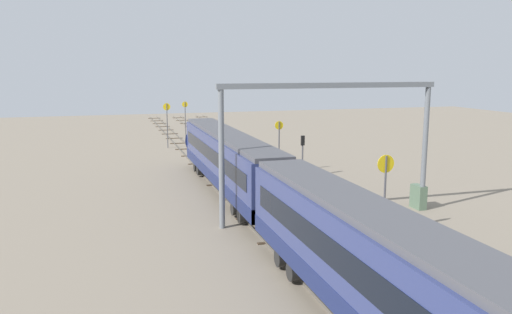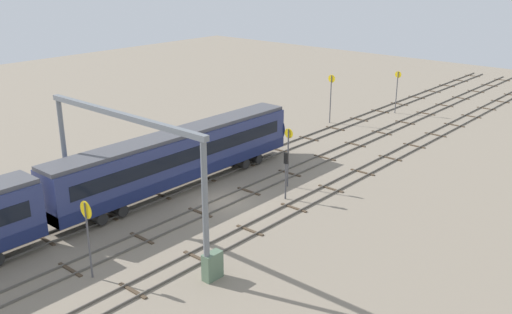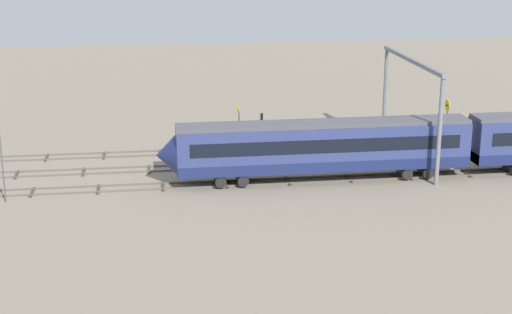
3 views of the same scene
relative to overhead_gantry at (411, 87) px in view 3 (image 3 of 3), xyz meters
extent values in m
plane|color=gray|center=(9.19, 0.02, -6.58)|extent=(148.78, 148.78, 0.00)
cube|color=#59544C|center=(9.19, -5.52, -6.50)|extent=(132.78, 0.07, 0.16)
cube|color=#59544C|center=(9.19, -4.09, -6.50)|extent=(132.78, 0.07, 0.16)
cube|color=#473828|center=(-8.69, -4.81, -6.54)|extent=(0.24, 2.40, 0.08)
cube|color=#473828|center=(-3.58, -4.81, -6.54)|extent=(0.24, 2.40, 0.08)
cube|color=#473828|center=(1.53, -4.81, -6.54)|extent=(0.24, 2.40, 0.08)
cube|color=#473828|center=(6.63, -4.81, -6.54)|extent=(0.24, 2.40, 0.08)
cube|color=#473828|center=(11.74, -4.81, -6.54)|extent=(0.24, 2.40, 0.08)
cube|color=#473828|center=(16.85, -4.81, -6.54)|extent=(0.24, 2.40, 0.08)
cube|color=#473828|center=(21.95, -4.81, -6.54)|extent=(0.24, 2.40, 0.08)
cube|color=#473828|center=(27.06, -4.81, -6.54)|extent=(0.24, 2.40, 0.08)
cube|color=#473828|center=(32.17, -4.81, -6.54)|extent=(0.24, 2.40, 0.08)
cube|color=#59544C|center=(9.19, -0.70, -6.50)|extent=(132.78, 0.07, 0.16)
cube|color=#59544C|center=(9.19, 0.73, -6.50)|extent=(132.78, 0.07, 0.16)
cube|color=#473828|center=(-4.64, 0.02, -6.54)|extent=(0.24, 2.40, 0.08)
cube|color=#473828|center=(0.89, 0.02, -6.54)|extent=(0.24, 2.40, 0.08)
cube|color=#473828|center=(6.42, 0.02, -6.54)|extent=(0.24, 2.40, 0.08)
cube|color=#473828|center=(11.95, 0.02, -6.54)|extent=(0.24, 2.40, 0.08)
cube|color=#473828|center=(17.49, 0.02, -6.54)|extent=(0.24, 2.40, 0.08)
cube|color=#473828|center=(23.02, 0.02, -6.54)|extent=(0.24, 2.40, 0.08)
cube|color=#473828|center=(28.55, 0.02, -6.54)|extent=(0.24, 2.40, 0.08)
cube|color=#473828|center=(34.08, 0.02, -6.54)|extent=(0.24, 2.40, 0.08)
cube|color=#59544C|center=(9.19, 4.12, -6.50)|extent=(132.78, 0.07, 0.16)
cube|color=#59544C|center=(9.19, 5.56, -6.50)|extent=(132.78, 0.07, 0.16)
cube|color=#473828|center=(-3.58, 4.84, -6.54)|extent=(0.24, 2.40, 0.08)
cube|color=#473828|center=(1.53, 4.84, -6.54)|extent=(0.24, 2.40, 0.08)
cube|color=#473828|center=(6.63, 4.84, -6.54)|extent=(0.24, 2.40, 0.08)
cube|color=#473828|center=(11.74, 4.84, -6.54)|extent=(0.24, 2.40, 0.08)
cube|color=#473828|center=(16.85, 4.84, -6.54)|extent=(0.24, 2.40, 0.08)
cube|color=#473828|center=(21.95, 4.84, -6.54)|extent=(0.24, 2.40, 0.08)
cube|color=#473828|center=(27.06, 4.84, -6.54)|extent=(0.24, 2.40, 0.08)
cube|color=#473828|center=(32.17, 4.84, -6.54)|extent=(0.24, 2.40, 0.08)
cube|color=navy|center=(8.80, 4.84, -3.72)|extent=(24.00, 2.90, 3.60)
cube|color=navy|center=(8.80, 4.84, -5.07)|extent=(24.00, 2.94, 0.90)
cube|color=#4C4C51|center=(8.80, 4.84, -1.77)|extent=(24.00, 2.50, 0.30)
cube|color=black|center=(8.80, 3.38, -3.29)|extent=(22.00, 0.04, 1.10)
cube|color=black|center=(8.80, 6.30, -3.29)|extent=(22.00, 0.04, 1.10)
cylinder|color=black|center=(0.22, 4.84, -5.97)|extent=(0.90, 2.70, 0.90)
cylinder|color=black|center=(2.02, 4.84, -5.97)|extent=(0.90, 2.70, 0.90)
cylinder|color=black|center=(15.58, 4.84, -5.97)|extent=(0.90, 2.70, 0.90)
cylinder|color=black|center=(17.38, 4.84, -5.97)|extent=(0.90, 2.70, 0.90)
cylinder|color=black|center=(-7.42, 4.84, -5.97)|extent=(0.90, 2.70, 0.90)
cone|color=navy|center=(21.60, 4.84, -3.90)|extent=(1.60, 3.24, 3.24)
cylinder|color=slate|center=(0.00, -7.31, -2.20)|extent=(0.36, 0.36, 8.76)
cylinder|color=slate|center=(0.00, 7.31, -2.20)|extent=(0.36, 0.36, 8.76)
cube|color=slate|center=(0.00, 0.00, 2.35)|extent=(0.40, 15.22, 0.35)
cylinder|color=#4C4C51|center=(14.98, -1.67, -4.07)|extent=(0.12, 0.12, 5.02)
cylinder|color=yellow|center=(15.02, -1.67, -1.93)|extent=(0.05, 0.82, 0.82)
cube|color=black|center=(15.05, -1.67, -1.93)|extent=(0.02, 0.37, 0.12)
cylinder|color=#4C4C51|center=(33.85, 6.74, -3.76)|extent=(0.12, 0.12, 5.64)
cylinder|color=#4C4C51|center=(-4.22, -1.74, -4.12)|extent=(0.12, 0.12, 4.92)
cylinder|color=yellow|center=(-4.18, -1.74, -2.15)|extent=(0.05, 1.09, 1.09)
cube|color=black|center=(-4.15, -1.74, -2.15)|extent=(0.02, 0.49, 0.12)
cylinder|color=#4C4C51|center=(12.74, -3.20, -5.08)|extent=(0.14, 0.14, 3.00)
cube|color=black|center=(12.74, -3.20, -3.13)|extent=(0.20, 0.32, 0.90)
sphere|color=green|center=(12.85, -3.20, -2.93)|extent=(0.20, 0.20, 0.20)
sphere|color=#262626|center=(12.85, -3.20, -3.33)|extent=(0.20, 0.20, 0.20)
cube|color=#597259|center=(0.43, -7.31, -5.73)|extent=(1.27, 0.62, 1.72)
cube|color=#333333|center=(1.08, -7.31, -5.47)|extent=(0.02, 0.44, 0.24)
camera|label=1|loc=(-30.25, 14.03, 3.46)|focal=35.50mm
camera|label=2|loc=(-20.31, -28.70, 11.47)|focal=39.75mm
camera|label=3|loc=(22.72, 64.39, 13.49)|focal=54.51mm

